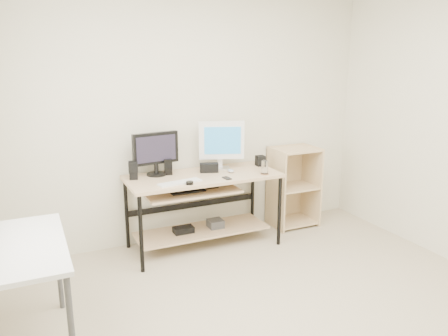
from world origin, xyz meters
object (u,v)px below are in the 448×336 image
black_monitor (156,151)px  audio_controller (168,167)px  shelf_unit (292,186)px  side_table (15,258)px  desk (201,196)px  white_imac (222,142)px

black_monitor → audio_controller: size_ratio=2.96×
shelf_unit → black_monitor: 1.66m
side_table → shelf_unit: shelf_unit is taller
shelf_unit → audio_controller: bearing=-179.3°
black_monitor → shelf_unit: bearing=-8.7°
desk → side_table: (-1.65, -1.06, 0.13)m
side_table → white_imac: bearing=31.8°
audio_controller → desk: bearing=-16.1°
desk → side_table: 1.97m
shelf_unit → black_monitor: black_monitor is taller
shelf_unit → black_monitor: size_ratio=1.95×
shelf_unit → side_table: bearing=-156.7°
side_table → shelf_unit: size_ratio=1.11×
side_table → shelf_unit: bearing=23.3°
desk → shelf_unit: size_ratio=1.67×
side_table → black_monitor: size_ratio=2.16×
desk → audio_controller: (-0.28, 0.14, 0.29)m
white_imac → audio_controller: 0.61m
side_table → shelf_unit: (2.83, 1.22, -0.22)m
black_monitor → desk: bearing=-32.7°
black_monitor → white_imac: bearing=-10.9°
desk → black_monitor: bearing=155.2°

